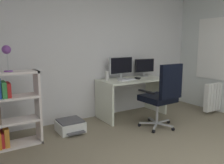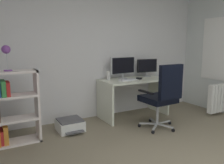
{
  "view_description": "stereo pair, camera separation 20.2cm",
  "coord_description": "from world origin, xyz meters",
  "views": [
    {
      "loc": [
        -2.01,
        -1.12,
        1.44
      ],
      "look_at": [
        0.03,
        2.12,
        0.79
      ],
      "focal_mm": 36.87,
      "sensor_mm": 36.0,
      "label": 1
    },
    {
      "loc": [
        -1.84,
        -1.23,
        1.44
      ],
      "look_at": [
        0.03,
        2.12,
        0.79
      ],
      "focal_mm": 36.87,
      "sensor_mm": 36.0,
      "label": 2
    }
  ],
  "objects": [
    {
      "name": "wall_back",
      "position": [
        0.0,
        2.82,
        1.29
      ],
      "size": [
        4.82,
        0.1,
        2.58
      ],
      "primitive_type": "cube",
      "color": "silver",
      "rests_on": "ground"
    },
    {
      "name": "desk",
      "position": [
        0.68,
        2.42,
        0.54
      ],
      "size": [
        1.31,
        0.66,
        0.75
      ],
      "color": "silver",
      "rests_on": "ground"
    },
    {
      "name": "monitor_main",
      "position": [
        0.52,
        2.58,
        0.99
      ],
      "size": [
        0.56,
        0.18,
        0.43
      ],
      "color": "#B2B5B7",
      "rests_on": "desk"
    },
    {
      "name": "monitor_secondary",
      "position": [
        1.11,
        2.58,
        0.96
      ],
      "size": [
        0.47,
        0.18,
        0.36
      ],
      "color": "#B2B5B7",
      "rests_on": "desk"
    },
    {
      "name": "keyboard",
      "position": [
        0.49,
        2.33,
        0.76
      ],
      "size": [
        0.35,
        0.16,
        0.02
      ],
      "primitive_type": "cube",
      "rotation": [
        0.0,
        0.0,
        0.08
      ],
      "color": "silver",
      "rests_on": "desk"
    },
    {
      "name": "computer_mouse",
      "position": [
        0.74,
        2.34,
        0.76
      ],
      "size": [
        0.08,
        0.11,
        0.03
      ],
      "primitive_type": "cube",
      "rotation": [
        0.0,
        0.0,
        0.24
      ],
      "color": "black",
      "rests_on": "desk"
    },
    {
      "name": "desktop_speaker",
      "position": [
        0.17,
        2.53,
        0.83
      ],
      "size": [
        0.07,
        0.07,
        0.17
      ],
      "primitive_type": "cylinder",
      "color": "silver",
      "rests_on": "desk"
    },
    {
      "name": "office_chair",
      "position": [
        0.67,
        1.58,
        0.61
      ],
      "size": [
        0.62,
        0.64,
        1.11
      ],
      "color": "#B7BABC",
      "rests_on": "ground"
    },
    {
      "name": "bookshelf",
      "position": [
        -1.65,
        2.21,
        0.52
      ],
      "size": [
        0.75,
        0.3,
        1.06
      ],
      "color": "white",
      "rests_on": "ground"
    },
    {
      "name": "desk_lamp",
      "position": [
        -1.57,
        2.21,
        1.32
      ],
      "size": [
        0.12,
        0.12,
        0.35
      ],
      "color": "#7C4196",
      "rests_on": "bookshelf"
    },
    {
      "name": "printer",
      "position": [
        -0.68,
        2.29,
        0.1
      ],
      "size": [
        0.41,
        0.49,
        0.2
      ],
      "color": "white",
      "rests_on": "ground"
    },
    {
      "name": "radiator",
      "position": [
        2.31,
        1.66,
        0.34
      ],
      "size": [
        0.71,
        0.1,
        0.57
      ],
      "color": "white",
      "rests_on": "ground"
    }
  ]
}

